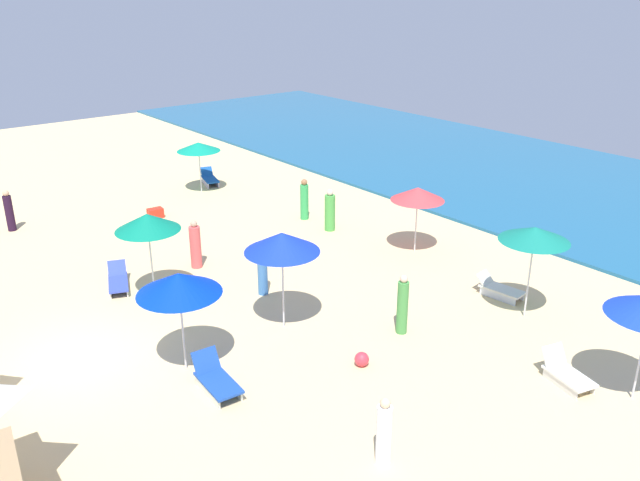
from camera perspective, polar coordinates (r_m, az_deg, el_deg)
ground_plane at (r=17.77m, az=-20.99°, el=-9.71°), size 60.00×60.00×0.00m
ocean at (r=31.76m, az=21.03°, el=4.23°), size 60.00×14.64×0.12m
umbrella_0 at (r=15.55m, az=-12.23°, el=-3.69°), size 2.02×2.02×2.56m
lounge_chair_0_0 at (r=15.57m, az=-9.06°, el=-11.91°), size 1.52×0.76×0.79m
umbrella_1 at (r=17.04m, az=-3.34°, el=-0.16°), size 2.01×2.01×2.77m
umbrella_2 at (r=19.23m, az=-14.84°, el=1.56°), size 1.87×1.87×2.69m
lounge_chair_2_0 at (r=21.06m, az=-17.21°, el=-3.40°), size 1.63×1.08×0.67m
umbrella_3 at (r=29.40m, az=-10.57°, el=8.05°), size 1.91×1.91×2.25m
lounge_chair_3_0 at (r=30.91m, az=-9.61°, el=5.33°), size 1.59×0.94×0.68m
umbrella_4 at (r=18.50m, az=18.23°, el=0.53°), size 1.91×1.91×2.69m
lounge_chair_4_0 at (r=20.35m, az=15.37°, el=-4.08°), size 1.49×0.74×0.61m
lounge_chair_5_0 at (r=16.69m, az=20.68°, el=-10.76°), size 1.42×0.92×0.74m
umbrella_6 at (r=22.47m, az=8.53°, el=4.04°), size 1.84×1.84×2.33m
beachgoer_0 at (r=19.64m, az=-5.04°, el=-2.66°), size 0.41×0.41×1.56m
beachgoer_1 at (r=27.23m, az=-25.49°, el=2.30°), size 0.38×0.38×1.59m
beachgoer_2 at (r=25.80m, az=-1.37°, el=3.53°), size 0.36×0.36×1.64m
beachgoer_3 at (r=21.77m, az=-10.82°, el=-0.46°), size 0.49×0.49×1.63m
beachgoer_4 at (r=24.62m, az=0.87°, el=2.55°), size 0.51×0.51×1.62m
beachgoer_5 at (r=17.58m, az=7.21°, el=-5.66°), size 0.38×0.38×1.70m
beachgoer_6 at (r=13.23m, az=5.61°, el=-16.37°), size 0.40×0.40×1.50m
cooler_box_0 at (r=26.92m, az=-14.17°, el=2.33°), size 0.44×0.63×0.39m
beach_ball_1 at (r=16.35m, az=3.66°, el=-10.30°), size 0.37×0.37×0.37m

